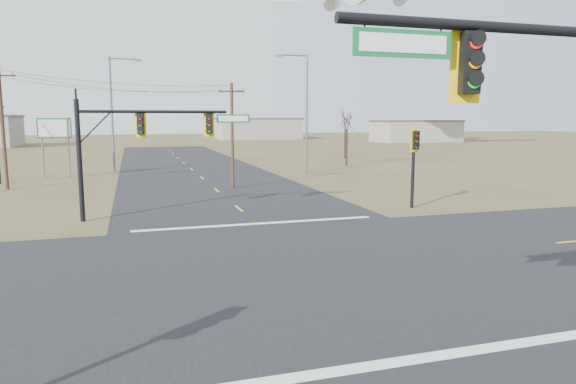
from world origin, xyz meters
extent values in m
plane|color=brown|center=(0.00, 0.00, 0.00)|extent=(320.00, 320.00, 0.00)
cube|color=black|center=(0.00, 0.00, 0.01)|extent=(160.00, 14.00, 0.02)
cube|color=black|center=(0.00, 0.00, 0.01)|extent=(14.00, 160.00, 0.02)
cube|color=silver|center=(0.00, -7.50, 0.03)|extent=(12.00, 0.40, 0.01)
cube|color=silver|center=(0.00, 7.50, 0.03)|extent=(12.00, 0.40, 0.01)
cube|color=#0E652F|center=(-1.44, -8.90, 6.39)|extent=(1.80, 0.05, 0.45)
cylinder|color=black|center=(-8.29, 10.77, 3.06)|extent=(0.24, 0.24, 6.11)
cylinder|color=black|center=(-4.58, 10.77, 5.51)|extent=(7.42, 0.16, 0.16)
cube|color=#0E652F|center=(-0.49, 10.77, 5.16)|extent=(1.80, 0.05, 0.45)
cylinder|color=black|center=(9.76, 9.48, 2.23)|extent=(0.19, 0.19, 4.47)
cylinder|color=#48301E|center=(1.33, 20.67, 3.85)|extent=(0.22, 0.22, 7.71)
cube|color=#48301E|center=(1.33, 20.67, 7.11)|extent=(1.88, 0.35, 0.12)
cylinder|color=#48301E|center=(-14.62, 25.03, 4.40)|extent=(0.25, 0.25, 8.81)
cylinder|color=slate|center=(-13.13, 31.92, 2.60)|extent=(0.14, 0.14, 5.21)
cylinder|color=slate|center=(-11.04, 31.92, 2.60)|extent=(0.14, 0.14, 5.21)
cube|color=#0E652F|center=(-12.09, 31.92, 4.34)|extent=(2.78, 0.29, 1.74)
cylinder|color=slate|center=(10.02, 29.16, 5.53)|extent=(0.22, 0.22, 11.07)
cylinder|color=slate|center=(8.70, 29.16, 10.87)|extent=(2.66, 0.13, 0.13)
cube|color=slate|center=(7.37, 29.16, 10.77)|extent=(0.66, 0.44, 0.20)
cylinder|color=slate|center=(-7.44, 35.62, 5.49)|extent=(0.22, 0.22, 10.97)
cylinder|color=slate|center=(-6.12, 35.62, 10.77)|extent=(2.63, 0.13, 0.13)
cube|color=slate|center=(-4.80, 35.62, 10.67)|extent=(0.62, 0.31, 0.20)
cylinder|color=black|center=(16.97, 35.70, 1.98)|extent=(0.21, 0.21, 3.97)
cylinder|color=black|center=(20.84, 45.19, 2.14)|extent=(0.19, 0.19, 4.27)
cube|color=#A29B90|center=(25.00, 110.00, 2.50)|extent=(20.00, 12.00, 5.00)
cube|color=#A29B90|center=(55.00, 85.00, 2.25)|extent=(18.00, 10.00, 4.50)
camera|label=1|loc=(-5.79, -16.66, 5.17)|focal=32.00mm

